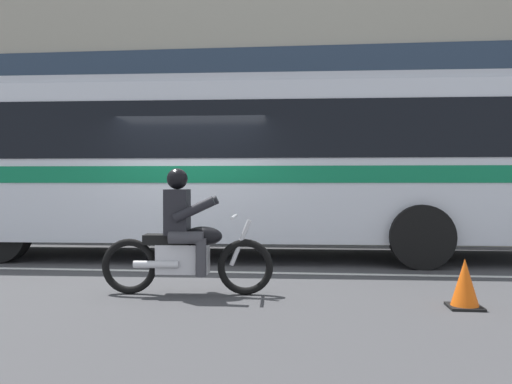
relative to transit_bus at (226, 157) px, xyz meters
The scene contains 7 objects.
ground_plane 2.27m from the transit_bus, 108.69° to the right, with size 60.00×60.00×0.00m, color #3D3D3F.
sidewalk_curb 4.32m from the transit_bus, 95.90° to the left, with size 28.00×3.80×0.15m, color gray.
lane_center_stripe 2.63m from the transit_bus, 102.68° to the right, with size 26.60×0.14×0.01m, color silver.
office_building_facade 7.91m from the transit_bus, 93.73° to the left, with size 28.00×0.89×13.56m.
transit_bus is the anchor object (origin of this frame).
motorcycle_with_rider 3.67m from the transit_bus, 89.30° to the right, with size 2.14×0.64×1.56m.
traffic_cone 5.31m from the transit_bus, 49.62° to the right, with size 0.36×0.36×0.55m.
Camera 1 is at (1.97, -8.62, 1.37)m, focal length 36.77 mm.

